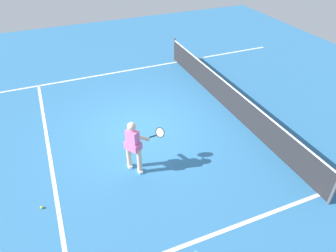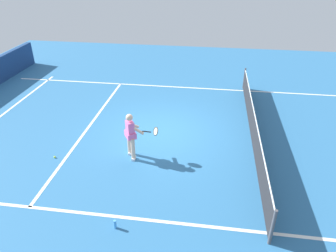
% 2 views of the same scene
% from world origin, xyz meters
% --- Properties ---
extents(ground_plane, '(23.73, 23.73, 0.00)m').
position_xyz_m(ground_plane, '(0.00, 0.00, 0.00)').
color(ground_plane, teal).
extents(service_line_marking, '(8.75, 0.10, 0.01)m').
position_xyz_m(service_line_marking, '(0.00, -2.77, 0.00)').
color(service_line_marking, white).
rests_on(service_line_marking, ground).
extents(sideline_left_marking, '(0.10, 16.25, 0.01)m').
position_xyz_m(sideline_left_marking, '(-4.37, 0.00, 0.00)').
color(sideline_left_marking, white).
rests_on(sideline_left_marking, ground).
extents(sideline_right_marking, '(0.10, 16.25, 0.01)m').
position_xyz_m(sideline_right_marking, '(4.37, 0.00, 0.00)').
color(sideline_right_marking, white).
rests_on(sideline_right_marking, ground).
extents(court_net, '(9.43, 0.08, 1.02)m').
position_xyz_m(court_net, '(0.00, 3.30, 0.48)').
color(court_net, '#4C4C51').
rests_on(court_net, ground).
extents(tennis_player, '(0.68, 1.14, 1.55)m').
position_xyz_m(tennis_player, '(1.72, -0.63, 0.85)').
color(tennis_player, beige).
rests_on(tennis_player, ground).
extents(tennis_ball_near, '(0.07, 0.07, 0.07)m').
position_xyz_m(tennis_ball_near, '(2.16, -3.12, 0.03)').
color(tennis_ball_near, '#D1E533').
rests_on(tennis_ball_near, ground).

